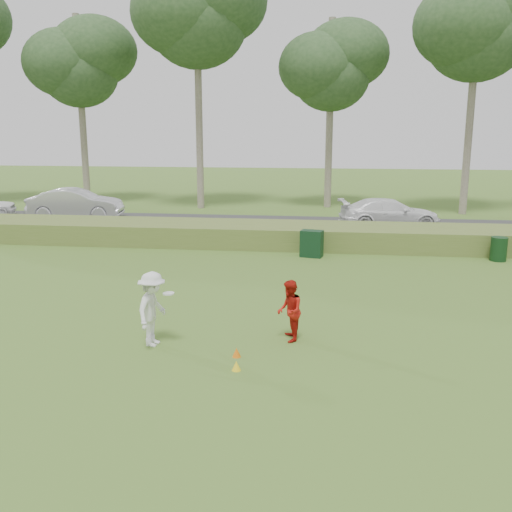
# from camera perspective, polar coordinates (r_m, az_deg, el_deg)

# --- Properties ---
(ground) EXTENTS (120.00, 120.00, 0.00)m
(ground) POSITION_cam_1_polar(r_m,az_deg,el_deg) (13.56, -2.19, -9.10)
(ground) COLOR #3E6521
(ground) RESTS_ON ground
(reed_strip) EXTENTS (80.00, 3.00, 0.90)m
(reed_strip) POSITION_cam_1_polar(r_m,az_deg,el_deg) (24.92, 2.36, 2.13)
(reed_strip) COLOR #51692A
(reed_strip) RESTS_ON ground
(park_road) EXTENTS (80.00, 6.00, 0.06)m
(park_road) POSITION_cam_1_polar(r_m,az_deg,el_deg) (29.90, 3.20, 3.10)
(park_road) COLOR #2D2D2D
(park_road) RESTS_ON ground
(tree_2) EXTENTS (6.50, 6.50, 12.00)m
(tree_2) POSITION_cam_1_polar(r_m,az_deg,el_deg) (40.00, -17.30, 17.86)
(tree_2) COLOR gray
(tree_2) RESTS_ON ground
(tree_3) EXTENTS (7.80, 7.80, 15.50)m
(tree_3) POSITION_cam_1_polar(r_m,az_deg,el_deg) (36.91, -5.94, 22.93)
(tree_3) COLOR gray
(tree_3) RESTS_ON ground
(tree_4) EXTENTS (6.24, 6.24, 11.50)m
(tree_4) POSITION_cam_1_polar(r_m,az_deg,el_deg) (37.07, 7.52, 18.16)
(tree_4) COLOR gray
(tree_4) RESTS_ON ground
(tree_5) EXTENTS (7.28, 7.28, 14.00)m
(tree_5) POSITION_cam_1_polar(r_m,az_deg,el_deg) (36.19, 21.26, 20.58)
(tree_5) COLOR gray
(tree_5) RESTS_ON ground
(player_white) EXTENTS (0.94, 1.23, 1.78)m
(player_white) POSITION_cam_1_polar(r_m,az_deg,el_deg) (13.61, -10.31, -5.24)
(player_white) COLOR white
(player_white) RESTS_ON ground
(player_red) EXTENTS (0.68, 0.81, 1.49)m
(player_red) POSITION_cam_1_polar(r_m,az_deg,el_deg) (13.74, 3.38, -5.50)
(player_red) COLOR #B3170F
(player_red) RESTS_ON ground
(cone_orange) EXTENTS (0.20, 0.20, 0.21)m
(cone_orange) POSITION_cam_1_polar(r_m,az_deg,el_deg) (12.99, -1.96, -9.61)
(cone_orange) COLOR orange
(cone_orange) RESTS_ON ground
(cone_yellow) EXTENTS (0.20, 0.20, 0.22)m
(cone_yellow) POSITION_cam_1_polar(r_m,az_deg,el_deg) (12.31, -1.98, -10.90)
(cone_yellow) COLOR yellow
(cone_yellow) RESTS_ON ground
(utility_cabinet) EXTENTS (0.95, 0.71, 1.06)m
(utility_cabinet) POSITION_cam_1_polar(r_m,az_deg,el_deg) (22.71, 5.59, 1.24)
(utility_cabinet) COLOR black
(utility_cabinet) RESTS_ON ground
(trash_bin) EXTENTS (0.69, 0.69, 0.93)m
(trash_bin) POSITION_cam_1_polar(r_m,az_deg,el_deg) (23.85, 23.10, 0.65)
(trash_bin) COLOR black
(trash_bin) RESTS_ON ground
(car_mid) EXTENTS (5.27, 2.47, 1.67)m
(car_mid) POSITION_cam_1_polar(r_m,az_deg,el_deg) (33.25, -17.59, 5.01)
(car_mid) COLOR silver
(car_mid) RESTS_ON park_road
(car_right) EXTENTS (5.30, 2.79, 1.46)m
(car_right) POSITION_cam_1_polar(r_m,az_deg,el_deg) (29.64, 13.20, 4.18)
(car_right) COLOR white
(car_right) RESTS_ON park_road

